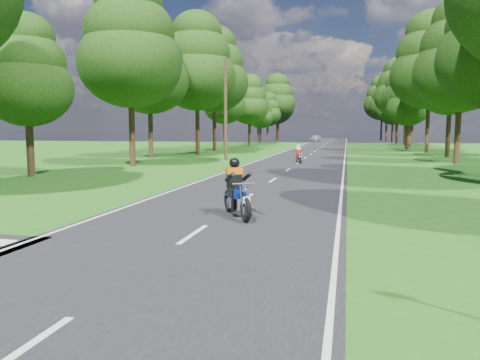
# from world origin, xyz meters

# --- Properties ---
(ground) EXTENTS (160.00, 160.00, 0.00)m
(ground) POSITION_xyz_m (0.00, 0.00, 0.00)
(ground) COLOR #235714
(ground) RESTS_ON ground
(main_road) EXTENTS (7.00, 140.00, 0.02)m
(main_road) POSITION_xyz_m (0.00, 50.00, 0.01)
(main_road) COLOR black
(main_road) RESTS_ON ground
(road_markings) EXTENTS (7.40, 140.00, 0.01)m
(road_markings) POSITION_xyz_m (-0.14, 48.13, 0.02)
(road_markings) COLOR silver
(road_markings) RESTS_ON main_road
(treeline) EXTENTS (40.00, 115.35, 14.78)m
(treeline) POSITION_xyz_m (1.43, 60.06, 8.25)
(treeline) COLOR black
(treeline) RESTS_ON ground
(telegraph_pole) EXTENTS (1.20, 0.26, 8.00)m
(telegraph_pole) POSITION_xyz_m (-6.00, 28.00, 4.07)
(telegraph_pole) COLOR #382616
(telegraph_pole) RESTS_ON ground
(rider_near_blue) EXTENTS (1.56, 2.05, 1.65)m
(rider_near_blue) POSITION_xyz_m (0.49, 4.36, 0.85)
(rider_near_blue) COLOR navy
(rider_near_blue) RESTS_ON main_road
(rider_far_red) EXTENTS (0.95, 1.70, 1.34)m
(rider_far_red) POSITION_xyz_m (0.04, 25.86, 0.69)
(rider_far_red) COLOR maroon
(rider_far_red) RESTS_ON main_road
(distant_car) EXTENTS (2.29, 4.30, 1.39)m
(distant_car) POSITION_xyz_m (-2.60, 84.85, 0.72)
(distant_car) COLOR silver
(distant_car) RESTS_ON main_road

